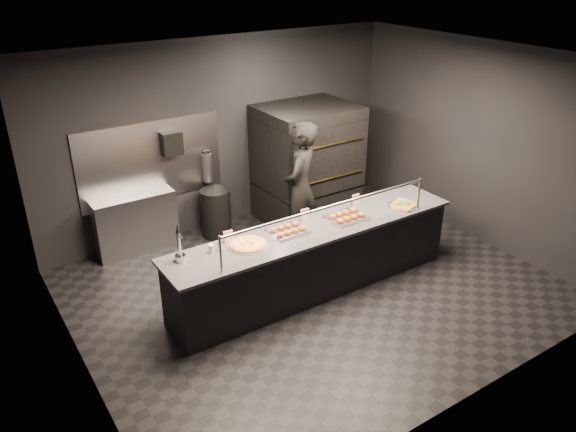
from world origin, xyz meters
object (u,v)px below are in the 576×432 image
object	(u,v)px
beer_tap	(180,250)
trash_bin	(216,213)
worker	(300,188)
slider_tray_b	(347,216)
round_pizza	(248,244)
prep_shelf	(136,224)
service_counter	(315,259)
pizza_oven	(307,163)
towel_dispenser	(171,143)
slider_tray_a	(288,230)
square_pizza	(403,205)
fire_extinguisher	(207,167)

from	to	relation	value
beer_tap	trash_bin	xyz separation A→B (m)	(1.41, 1.94, -0.67)
worker	slider_tray_b	bearing A→B (deg)	51.80
round_pizza	worker	bearing A→B (deg)	34.17
prep_shelf	worker	xyz separation A→B (m)	(2.08, -1.28, 0.54)
service_counter	round_pizza	bearing A→B (deg)	175.79
pizza_oven	towel_dispenser	bearing A→B (deg)	166.86
towel_dispenser	worker	xyz separation A→B (m)	(1.38, -1.35, -0.56)
slider_tray_b	worker	bearing A→B (deg)	91.06
slider_tray_b	worker	size ratio (longest dim) A/B	0.28
slider_tray_a	slider_tray_b	xyz separation A→B (m)	(0.86, -0.10, 0.00)
service_counter	square_pizza	bearing A→B (deg)	-5.49
fire_extinguisher	slider_tray_b	distance (m)	2.56
pizza_oven	round_pizza	bearing A→B (deg)	-139.59
towel_dispenser	worker	size ratio (longest dim) A/B	0.18
beer_tap	trash_bin	bearing A→B (deg)	54.12
beer_tap	slider_tray_b	world-z (taller)	beer_tap
beer_tap	towel_dispenser	bearing A→B (deg)	68.32
trash_bin	pizza_oven	bearing A→B (deg)	-8.07
square_pizza	beer_tap	bearing A→B (deg)	174.38
fire_extinguisher	square_pizza	distance (m)	3.08
trash_bin	worker	world-z (taller)	worker
pizza_oven	square_pizza	xyz separation A→B (m)	(0.20, -2.03, -0.03)
beer_tap	round_pizza	world-z (taller)	beer_tap
prep_shelf	round_pizza	size ratio (longest dim) A/B	2.35
fire_extinguisher	round_pizza	bearing A→B (deg)	-104.44
towel_dispenser	beer_tap	world-z (taller)	towel_dispenser
trash_bin	worker	xyz separation A→B (m)	(0.85, -1.08, 0.60)
pizza_oven	towel_dispenser	xyz separation A→B (m)	(-2.10, 0.49, 0.58)
prep_shelf	service_counter	bearing A→B (deg)	-55.41
towel_dispenser	fire_extinguisher	bearing A→B (deg)	1.04
towel_dispenser	service_counter	bearing A→B (deg)	-69.37
slider_tray_a	square_pizza	size ratio (longest dim) A/B	1.31
fire_extinguisher	trash_bin	distance (m)	0.73
towel_dispenser	trash_bin	bearing A→B (deg)	-26.88
service_counter	trash_bin	bearing A→B (deg)	99.95
fire_extinguisher	trash_bin	xyz separation A→B (m)	(-0.02, -0.28, -0.67)
beer_tap	service_counter	bearing A→B (deg)	-5.73
service_counter	towel_dispenser	world-z (taller)	towel_dispenser
prep_shelf	round_pizza	bearing A→B (deg)	-73.89
trash_bin	worker	distance (m)	1.50
pizza_oven	slider_tray_a	world-z (taller)	pizza_oven
pizza_oven	square_pizza	distance (m)	2.04
worker	slider_tray_a	bearing A→B (deg)	9.00
towel_dispenser	slider_tray_a	distance (m)	2.43
fire_extinguisher	trash_bin	world-z (taller)	fire_extinguisher
trash_bin	slider_tray_b	bearing A→B (deg)	-67.73
slider_tray_b	worker	world-z (taller)	worker
slider_tray_b	trash_bin	size ratio (longest dim) A/B	0.73
service_counter	trash_bin	distance (m)	2.16
slider_tray_b	square_pizza	world-z (taller)	slider_tray_b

